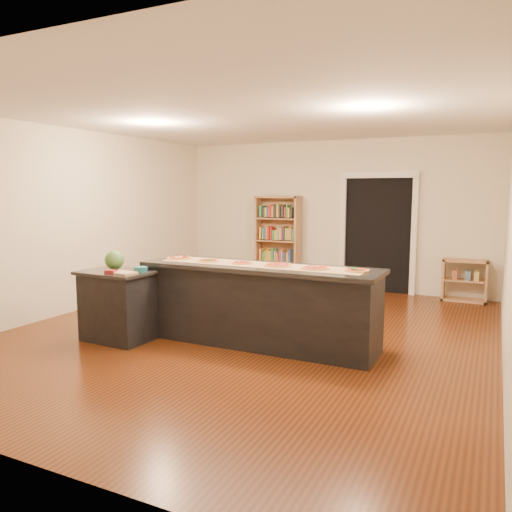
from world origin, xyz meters
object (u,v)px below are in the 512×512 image
at_px(low_shelf, 465,280).
at_px(side_counter, 118,305).
at_px(kitchen_island, 259,305).
at_px(bookshelf, 278,241).
at_px(watermelon, 114,260).
at_px(waste_bin, 312,280).

bearing_deg(low_shelf, side_counter, -131.43).
height_order(kitchen_island, bookshelf, bookshelf).
bearing_deg(side_counter, low_shelf, 50.83).
bearing_deg(kitchen_island, low_shelf, 60.30).
bearing_deg(kitchen_island, side_counter, -159.53).
bearing_deg(side_counter, kitchen_island, 22.45).
xyz_separation_m(side_counter, low_shelf, (3.77, 4.27, -0.09)).
bearing_deg(watermelon, low_shelf, 47.19).
bearing_deg(low_shelf, watermelon, -132.81).
relative_size(kitchen_island, side_counter, 3.33).
bearing_deg(kitchen_island, watermelon, -163.20).
xyz_separation_m(kitchen_island, low_shelf, (2.11, 3.66, -0.13)).
relative_size(low_shelf, watermelon, 2.96).
height_order(kitchen_island, side_counter, kitchen_island).
distance_m(bookshelf, waste_bin, 1.04).
bearing_deg(low_shelf, bookshelf, -179.94).
relative_size(bookshelf, waste_bin, 5.02).
distance_m(waste_bin, watermelon, 4.35).
height_order(low_shelf, waste_bin, low_shelf).
bearing_deg(low_shelf, kitchen_island, -119.97).
distance_m(bookshelf, watermelon, 4.21).
bearing_deg(bookshelf, kitchen_island, -70.04).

